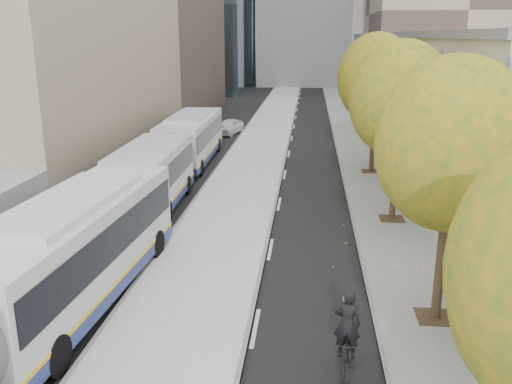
# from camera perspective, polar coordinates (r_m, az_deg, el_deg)

# --- Properties ---
(bus_platform) EXTENTS (4.25, 150.00, 0.15)m
(bus_platform) POSITION_cam_1_polar(r_m,az_deg,el_deg) (37.82, 0.03, 3.91)
(bus_platform) COLOR #AAAAAA
(bus_platform) RESTS_ON ground
(sidewalk) EXTENTS (4.75, 150.00, 0.08)m
(sidewalk) POSITION_cam_1_polar(r_m,az_deg,el_deg) (37.91, 12.17, 3.51)
(sidewalk) COLOR gray
(sidewalk) RESTS_ON ground
(building_tan) EXTENTS (18.00, 92.00, 8.00)m
(building_tan) POSITION_cam_1_polar(r_m,az_deg,el_deg) (67.78, 19.50, 11.78)
(building_tan) COLOR gray
(building_tan) RESTS_ON ground
(tree_c) EXTENTS (4.20, 4.20, 7.28)m
(tree_c) POSITION_cam_1_polar(r_m,az_deg,el_deg) (15.55, 20.00, 4.66)
(tree_c) COLOR #302316
(tree_c) RESTS_ON sidewalk
(tree_d) EXTENTS (4.40, 4.40, 7.60)m
(tree_d) POSITION_cam_1_polar(r_m,az_deg,el_deg) (24.24, 14.98, 9.40)
(tree_d) COLOR #302316
(tree_d) RESTS_ON sidewalk
(tree_e) EXTENTS (4.60, 4.60, 7.92)m
(tree_e) POSITION_cam_1_polar(r_m,az_deg,el_deg) (33.10, 12.58, 11.60)
(tree_e) COLOR #302316
(tree_e) RESTS_ON sidewalk
(bus_far) EXTENTS (2.98, 18.15, 3.02)m
(bus_far) POSITION_cam_1_polar(r_m,az_deg,el_deg) (31.91, -8.29, 4.33)
(bus_far) COLOR silver
(bus_far) RESTS_ON ground
(cyclist) EXTENTS (0.76, 1.85, 2.30)m
(cyclist) POSITION_cam_1_polar(r_m,az_deg,el_deg) (13.91, 9.48, -15.44)
(cyclist) COLOR black
(cyclist) RESTS_ON ground
(distant_car) EXTENTS (2.36, 4.02, 1.29)m
(distant_car) POSITION_cam_1_polar(r_m,az_deg,el_deg) (46.39, -2.85, 6.88)
(distant_car) COLOR silver
(distant_car) RESTS_ON ground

